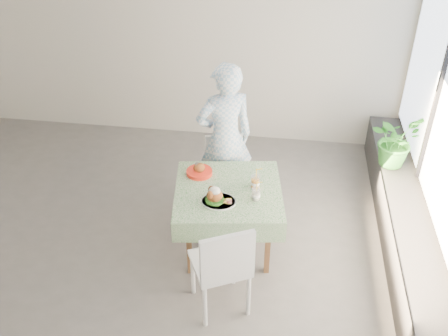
% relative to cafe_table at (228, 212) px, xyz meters
% --- Properties ---
extents(floor, '(6.00, 6.00, 0.00)m').
position_rel_cafe_table_xyz_m(floor, '(-0.98, -0.10, -0.46)').
color(floor, '#575552').
rests_on(floor, ground).
extents(wall_back, '(6.00, 0.02, 2.80)m').
position_rel_cafe_table_xyz_m(wall_back, '(-0.98, 2.40, 0.94)').
color(wall_back, beige).
rests_on(wall_back, ground).
extents(window_ledge, '(0.40, 4.80, 0.50)m').
position_rel_cafe_table_xyz_m(window_ledge, '(1.82, -0.10, -0.21)').
color(window_ledge, black).
rests_on(window_ledge, ground).
extents(cafe_table, '(1.18, 1.18, 0.74)m').
position_rel_cafe_table_xyz_m(cafe_table, '(0.00, 0.00, 0.00)').
color(cafe_table, brown).
rests_on(cafe_table, ground).
extents(chair_far, '(0.54, 0.54, 0.90)m').
position_rel_cafe_table_xyz_m(chair_far, '(-0.10, 0.65, -0.18)').
color(chair_far, white).
rests_on(chair_far, ground).
extents(chair_near, '(0.63, 0.63, 1.00)m').
position_rel_cafe_table_xyz_m(chair_near, '(0.05, -0.80, -0.15)').
color(chair_near, white).
rests_on(chair_near, ground).
extents(diner, '(0.76, 0.66, 1.77)m').
position_rel_cafe_table_xyz_m(diner, '(-0.14, 0.74, 0.42)').
color(diner, '#84B3D4').
rests_on(diner, ground).
extents(main_dish, '(0.33, 0.33, 0.17)m').
position_rel_cafe_table_xyz_m(main_dish, '(-0.08, -0.22, 0.34)').
color(main_dish, white).
rests_on(main_dish, cafe_table).
extents(juice_cup_orange, '(0.10, 0.10, 0.27)m').
position_rel_cafe_table_xyz_m(juice_cup_orange, '(0.26, 0.07, 0.34)').
color(juice_cup_orange, white).
rests_on(juice_cup_orange, cafe_table).
extents(juice_cup_lemonade, '(0.09, 0.09, 0.24)m').
position_rel_cafe_table_xyz_m(juice_cup_lemonade, '(0.28, -0.12, 0.34)').
color(juice_cup_lemonade, white).
rests_on(juice_cup_lemonade, cafe_table).
extents(second_dish, '(0.27, 0.27, 0.13)m').
position_rel_cafe_table_xyz_m(second_dish, '(-0.33, 0.23, 0.32)').
color(second_dish, red).
rests_on(second_dish, cafe_table).
extents(potted_plant, '(0.73, 0.73, 0.62)m').
position_rel_cafe_table_xyz_m(potted_plant, '(1.74, 1.13, 0.35)').
color(potted_plant, '#297828').
rests_on(potted_plant, window_ledge).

